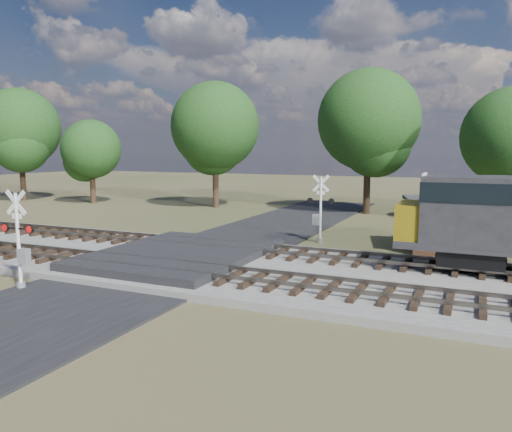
% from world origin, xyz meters
% --- Properties ---
extents(ground, '(160.00, 160.00, 0.00)m').
position_xyz_m(ground, '(0.00, 0.00, 0.00)').
color(ground, '#3B4424').
rests_on(ground, ground).
extents(ballast_bed, '(140.00, 10.00, 0.30)m').
position_xyz_m(ballast_bed, '(10.00, 0.50, 0.15)').
color(ballast_bed, gray).
rests_on(ballast_bed, ground).
extents(road, '(7.00, 60.00, 0.08)m').
position_xyz_m(road, '(0.00, 0.00, 0.04)').
color(road, black).
rests_on(road, ground).
extents(crossing_panel, '(7.00, 9.00, 0.62)m').
position_xyz_m(crossing_panel, '(0.00, 0.50, 0.32)').
color(crossing_panel, '#262628').
rests_on(crossing_panel, ground).
extents(track_near, '(140.00, 2.60, 0.33)m').
position_xyz_m(track_near, '(3.12, -2.00, 0.41)').
color(track_near, black).
rests_on(track_near, ballast_bed).
extents(track_far, '(140.00, 2.60, 0.33)m').
position_xyz_m(track_far, '(3.12, 3.00, 0.41)').
color(track_far, black).
rests_on(track_far, ballast_bed).
extents(crossing_signal_near, '(1.55, 0.33, 3.84)m').
position_xyz_m(crossing_signal_near, '(-3.10, -5.73, 1.60)').
color(crossing_signal_near, silver).
rests_on(crossing_signal_near, ground).
extents(crossing_signal_far, '(1.58, 0.34, 3.92)m').
position_xyz_m(crossing_signal_far, '(4.44, 8.21, 1.63)').
color(crossing_signal_far, silver).
rests_on(crossing_signal_far, ground).
extents(equipment_shed, '(4.91, 4.91, 2.76)m').
position_xyz_m(equipment_shed, '(11.17, 8.92, 1.40)').
color(equipment_shed, '#482C1F').
rests_on(equipment_shed, ground).
extents(treeline, '(81.10, 11.87, 11.88)m').
position_xyz_m(treeline, '(3.78, 20.38, 7.04)').
color(treeline, black).
rests_on(treeline, ground).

